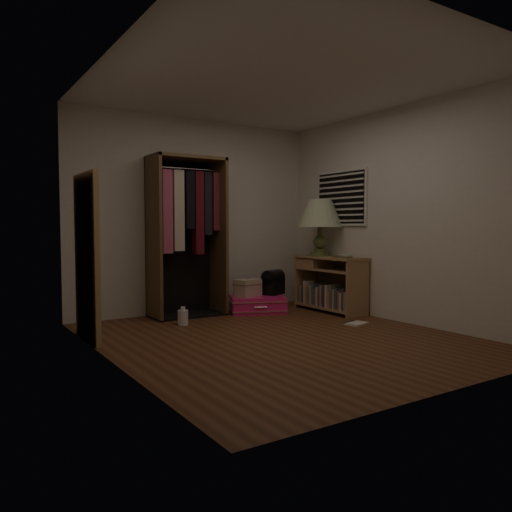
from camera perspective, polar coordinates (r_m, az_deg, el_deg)
name	(u,v)px	position (r m, az deg, el deg)	size (l,w,h in m)	color
ground	(281,338)	(5.24, 2.91, -9.38)	(4.00, 4.00, 0.00)	#532C17
room_walls	(285,194)	(5.21, 3.35, 7.14)	(3.52, 4.02, 2.60)	silver
console_bookshelf	(328,282)	(6.93, 8.25, -3.01)	(0.42, 1.12, 0.75)	#9F754D
open_wardrobe	(187,223)	(6.53, -7.94, 3.70)	(0.95, 0.50, 2.05)	brown
floor_mirror	(87,257)	(5.32, -18.76, -0.12)	(0.06, 0.80, 1.70)	#AB8453
pink_suitcase	(257,304)	(6.75, 0.16, -5.54)	(0.88, 0.78, 0.22)	#E41B6B
train_case	(248,288)	(6.71, -0.97, -3.63)	(0.39, 0.32, 0.25)	#BAA88E
black_bag	(273,282)	(6.90, 1.97, -2.96)	(0.37, 0.31, 0.34)	black
table_lamp	(320,215)	(7.03, 7.34, 4.71)	(0.81, 0.81, 0.79)	#495B2C
brass_tray	(342,257)	(6.70, 9.78, -0.10)	(0.34, 0.34, 0.02)	olive
ceramic_bowl	(346,257)	(6.57, 10.26, -0.06)	(0.17, 0.17, 0.04)	#AED1B0
white_jug	(183,317)	(5.98, -8.34, -6.93)	(0.16, 0.16, 0.22)	silver
floor_book	(355,323)	(6.09, 11.21, -7.55)	(0.30, 0.27, 0.02)	beige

